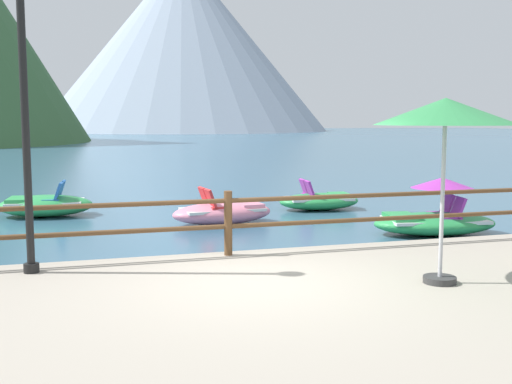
{
  "coord_description": "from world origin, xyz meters",
  "views": [
    {
      "loc": [
        -2.18,
        -7.27,
        2.4
      ],
      "look_at": [
        1.44,
        5.0,
        0.9
      ],
      "focal_mm": 44.15,
      "sensor_mm": 36.0,
      "label": 1
    }
  ],
  "objects_px": {
    "pedal_boat_1": "(320,201)",
    "pedal_boat_5": "(435,216)",
    "pedal_boat_3": "(45,205)",
    "beach_umbrella": "(445,114)",
    "pedal_boat_0": "(223,212)",
    "lamp_post": "(24,87)"
  },
  "relations": [
    {
      "from": "beach_umbrella",
      "to": "pedal_boat_0",
      "type": "distance_m",
      "value": 7.66
    },
    {
      "from": "pedal_boat_0",
      "to": "lamp_post",
      "type": "bearing_deg",
      "value": -125.82
    },
    {
      "from": "pedal_boat_1",
      "to": "pedal_boat_3",
      "type": "height_order",
      "value": "pedal_boat_3"
    },
    {
      "from": "pedal_boat_1",
      "to": "lamp_post",
      "type": "bearing_deg",
      "value": -135.08
    },
    {
      "from": "beach_umbrella",
      "to": "pedal_boat_5",
      "type": "bearing_deg",
      "value": 58.21
    },
    {
      "from": "lamp_post",
      "to": "beach_umbrella",
      "type": "distance_m",
      "value": 5.21
    },
    {
      "from": "lamp_post",
      "to": "pedal_boat_3",
      "type": "xyz_separation_m",
      "value": [
        -0.1,
        7.66,
        -2.52
      ]
    },
    {
      "from": "pedal_boat_0",
      "to": "pedal_boat_5",
      "type": "xyz_separation_m",
      "value": [
        3.93,
        -2.53,
        0.11
      ]
    },
    {
      "from": "pedal_boat_0",
      "to": "beach_umbrella",
      "type": "bearing_deg",
      "value": -82.36
    },
    {
      "from": "pedal_boat_1",
      "to": "pedal_boat_5",
      "type": "height_order",
      "value": "pedal_boat_5"
    },
    {
      "from": "pedal_boat_1",
      "to": "pedal_boat_5",
      "type": "bearing_deg",
      "value": -76.78
    },
    {
      "from": "beach_umbrella",
      "to": "pedal_boat_0",
      "type": "bearing_deg",
      "value": 97.64
    },
    {
      "from": "beach_umbrella",
      "to": "pedal_boat_3",
      "type": "bearing_deg",
      "value": 117.04
    },
    {
      "from": "lamp_post",
      "to": "pedal_boat_1",
      "type": "relative_size",
      "value": 1.79
    },
    {
      "from": "pedal_boat_0",
      "to": "pedal_boat_5",
      "type": "relative_size",
      "value": 0.88
    },
    {
      "from": "lamp_post",
      "to": "pedal_boat_1",
      "type": "distance_m",
      "value": 9.97
    },
    {
      "from": "pedal_boat_3",
      "to": "pedal_boat_1",
      "type": "bearing_deg",
      "value": -7.1
    },
    {
      "from": "lamp_post",
      "to": "pedal_boat_0",
      "type": "bearing_deg",
      "value": 54.18
    },
    {
      "from": "lamp_post",
      "to": "pedal_boat_5",
      "type": "height_order",
      "value": "lamp_post"
    },
    {
      "from": "pedal_boat_0",
      "to": "pedal_boat_3",
      "type": "height_order",
      "value": "pedal_boat_3"
    },
    {
      "from": "pedal_boat_1",
      "to": "pedal_boat_3",
      "type": "relative_size",
      "value": 0.92
    },
    {
      "from": "pedal_boat_5",
      "to": "pedal_boat_0",
      "type": "bearing_deg",
      "value": 147.25
    }
  ]
}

